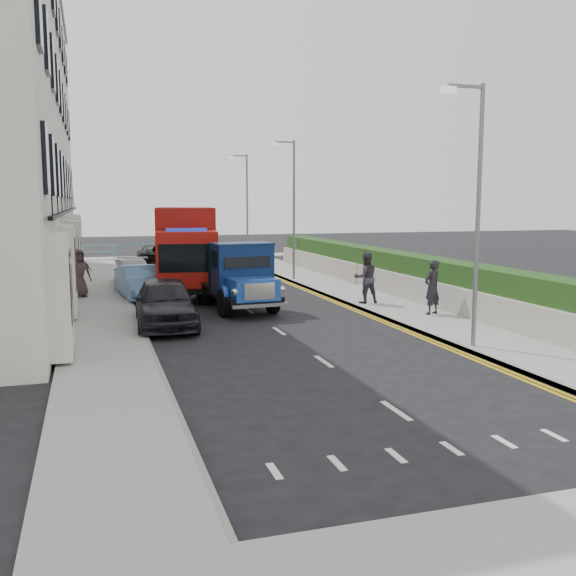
# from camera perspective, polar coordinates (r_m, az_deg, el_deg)

# --- Properties ---
(ground) EXTENTS (120.00, 120.00, 0.00)m
(ground) POSITION_cam_1_polar(r_m,az_deg,el_deg) (18.07, 0.99, -5.07)
(ground) COLOR black
(ground) RESTS_ON ground
(pavement_west) EXTENTS (2.40, 38.00, 0.12)m
(pavement_west) POSITION_cam_1_polar(r_m,az_deg,el_deg) (26.05, -16.30, -1.31)
(pavement_west) COLOR gray
(pavement_west) RESTS_ON ground
(pavement_east) EXTENTS (2.60, 38.00, 0.12)m
(pavement_east) POSITION_cam_1_polar(r_m,az_deg,el_deg) (28.19, 5.55, -0.37)
(pavement_east) COLOR gray
(pavement_east) RESTS_ON ground
(promenade) EXTENTS (30.00, 2.50, 0.12)m
(promenade) POSITION_cam_1_polar(r_m,az_deg,el_deg) (46.24, -10.26, 2.68)
(promenade) COLOR gray
(promenade) RESTS_ON ground
(sea_plane) EXTENTS (120.00, 120.00, 0.00)m
(sea_plane) POSITION_cam_1_polar(r_m,az_deg,el_deg) (77.05, -13.05, 4.51)
(sea_plane) COLOR slate
(sea_plane) RESTS_ON ground
(garden_east) EXTENTS (1.45, 28.00, 1.75)m
(garden_east) POSITION_cam_1_polar(r_m,az_deg,el_deg) (28.87, 9.07, 1.44)
(garden_east) COLOR #B2AD9E
(garden_east) RESTS_ON ground
(seafront_railing) EXTENTS (13.00, 0.08, 1.11)m
(seafront_railing) POSITION_cam_1_polar(r_m,az_deg,el_deg) (45.41, -10.15, 3.25)
(seafront_railing) COLOR #59B2A5
(seafront_railing) RESTS_ON ground
(lamp_near) EXTENTS (1.23, 0.18, 7.00)m
(lamp_near) POSITION_cam_1_polar(r_m,az_deg,el_deg) (17.63, 16.25, 7.41)
(lamp_near) COLOR slate
(lamp_near) RESTS_ON ground
(lamp_mid) EXTENTS (1.23, 0.18, 7.00)m
(lamp_mid) POSITION_cam_1_polar(r_m,az_deg,el_deg) (32.23, 0.33, 7.69)
(lamp_mid) COLOR slate
(lamp_mid) RESTS_ON ground
(lamp_far) EXTENTS (1.23, 0.18, 7.00)m
(lamp_far) POSITION_cam_1_polar(r_m,az_deg,el_deg) (41.88, -3.82, 7.67)
(lamp_far) COLOR slate
(lamp_far) RESTS_ON ground
(bedford_lorry) EXTENTS (2.50, 5.40, 2.48)m
(bedford_lorry) POSITION_cam_1_polar(r_m,az_deg,el_deg) (23.39, -4.22, 0.67)
(bedford_lorry) COLOR black
(bedford_lorry) RESTS_ON ground
(red_lorry) EXTENTS (3.25, 7.36, 3.73)m
(red_lorry) POSITION_cam_1_polar(r_m,az_deg,el_deg) (28.30, -9.12, 3.53)
(red_lorry) COLOR black
(red_lorry) RESTS_ON ground
(parked_car_front) EXTENTS (2.10, 4.73, 1.58)m
(parked_car_front) POSITION_cam_1_polar(r_m,az_deg,el_deg) (20.87, -10.85, -1.27)
(parked_car_front) COLOR black
(parked_car_front) RESTS_ON ground
(parked_car_mid) EXTENTS (1.89, 4.30, 1.37)m
(parked_car_mid) POSITION_cam_1_polar(r_m,az_deg,el_deg) (27.13, -13.01, 0.49)
(parked_car_mid) COLOR #5D93C8
(parked_car_mid) RESTS_ON ground
(parked_car_rear) EXTENTS (1.96, 4.50, 1.29)m
(parked_car_rear) POSITION_cam_1_polar(r_m,az_deg,el_deg) (31.18, -13.56, 1.30)
(parked_car_rear) COLOR #B7B6BB
(parked_car_rear) RESTS_ON ground
(seafront_car_left) EXTENTS (2.47, 4.96, 1.35)m
(seafront_car_left) POSITION_cam_1_polar(r_m,az_deg,el_deg) (41.29, -11.70, 2.91)
(seafront_car_left) COLOR black
(seafront_car_left) RESTS_ON ground
(seafront_car_right) EXTENTS (2.99, 4.14, 1.31)m
(seafront_car_right) POSITION_cam_1_polar(r_m,az_deg,el_deg) (43.61, -5.88, 3.25)
(seafront_car_right) COLOR #999A9E
(seafront_car_right) RESTS_ON ground
(pedestrian_east_near) EXTENTS (0.81, 0.68, 1.89)m
(pedestrian_east_near) POSITION_cam_1_polar(r_m,az_deg,el_deg) (22.64, 12.70, 0.07)
(pedestrian_east_near) COLOR black
(pedestrian_east_near) RESTS_ON pavement_east
(pedestrian_east_far) EXTENTS (1.00, 0.80, 1.95)m
(pedestrian_east_far) POSITION_cam_1_polar(r_m,az_deg,el_deg) (24.72, 6.93, 0.91)
(pedestrian_east_far) COLOR #34313B
(pedestrian_east_far) RESTS_ON pavement_east
(pedestrian_west_near) EXTENTS (1.00, 0.44, 1.69)m
(pedestrian_west_near) POSITION_cam_1_polar(r_m,az_deg,el_deg) (29.49, -18.04, 1.42)
(pedestrian_west_near) COLOR black
(pedestrian_west_near) RESTS_ON pavement_west
(pedestrian_west_far) EXTENTS (1.11, 0.89, 1.97)m
(pedestrian_west_far) POSITION_cam_1_polar(r_m,az_deg,el_deg) (27.47, -18.10, 1.27)
(pedestrian_west_far) COLOR #3E2D2D
(pedestrian_west_far) RESTS_ON pavement_west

